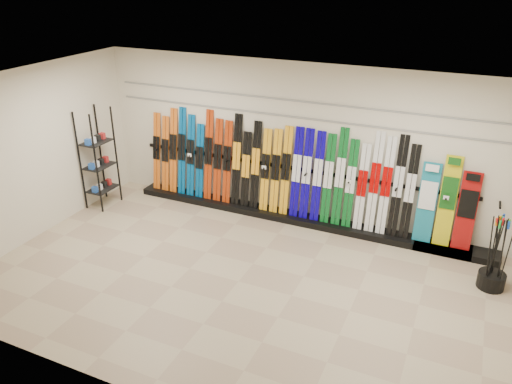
% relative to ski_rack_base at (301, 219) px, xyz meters
% --- Properties ---
extents(floor, '(8.00, 8.00, 0.00)m').
position_rel_ski_rack_base_xyz_m(floor, '(-0.22, -2.28, -0.06)').
color(floor, tan).
rests_on(floor, ground).
extents(back_wall, '(8.00, 0.00, 8.00)m').
position_rel_ski_rack_base_xyz_m(back_wall, '(-0.22, 0.22, 1.44)').
color(back_wall, beige).
rests_on(back_wall, floor).
extents(left_wall, '(0.00, 5.00, 5.00)m').
position_rel_ski_rack_base_xyz_m(left_wall, '(-4.22, -2.28, 1.44)').
color(left_wall, beige).
rests_on(left_wall, floor).
extents(ceiling, '(8.00, 8.00, 0.00)m').
position_rel_ski_rack_base_xyz_m(ceiling, '(-0.22, -2.28, 2.94)').
color(ceiling, silver).
rests_on(ceiling, back_wall).
extents(ski_rack_base, '(8.00, 0.40, 0.12)m').
position_rel_ski_rack_base_xyz_m(ski_rack_base, '(0.00, 0.00, 0.00)').
color(ski_rack_base, black).
rests_on(ski_rack_base, floor).
extents(skis, '(5.37, 0.28, 1.82)m').
position_rel_ski_rack_base_xyz_m(skis, '(-0.66, 0.07, 0.91)').
color(skis, '#D05E17').
rests_on(skis, ski_rack_base).
extents(snowboards, '(0.95, 0.24, 1.57)m').
position_rel_ski_rack_base_xyz_m(snowboards, '(2.54, 0.07, 0.78)').
color(snowboards, '#14728C').
rests_on(snowboards, ski_rack_base).
extents(accessory_rack, '(0.40, 0.60, 2.01)m').
position_rel_ski_rack_base_xyz_m(accessory_rack, '(-3.97, -0.93, 0.95)').
color(accessory_rack, black).
rests_on(accessory_rack, floor).
extents(pole_bin, '(0.41, 0.41, 0.25)m').
position_rel_ski_rack_base_xyz_m(pole_bin, '(3.38, -0.82, 0.07)').
color(pole_bin, black).
rests_on(pole_bin, floor).
extents(ski_poles, '(0.32, 0.34, 1.18)m').
position_rel_ski_rack_base_xyz_m(ski_poles, '(3.36, -0.84, 0.55)').
color(ski_poles, black).
rests_on(ski_poles, pole_bin).
extents(slatwall_rail_0, '(7.60, 0.02, 0.03)m').
position_rel_ski_rack_base_xyz_m(slatwall_rail_0, '(-0.22, 0.20, 1.94)').
color(slatwall_rail_0, gray).
rests_on(slatwall_rail_0, back_wall).
extents(slatwall_rail_1, '(7.60, 0.02, 0.03)m').
position_rel_ski_rack_base_xyz_m(slatwall_rail_1, '(-0.22, 0.20, 2.24)').
color(slatwall_rail_1, gray).
rests_on(slatwall_rail_1, back_wall).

